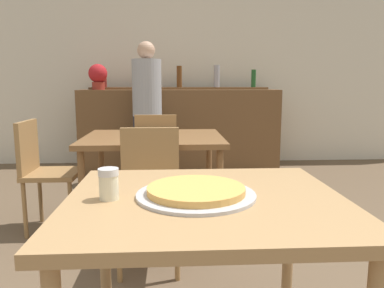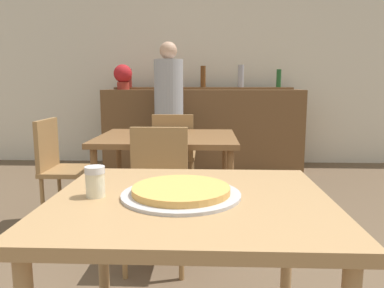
% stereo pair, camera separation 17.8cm
% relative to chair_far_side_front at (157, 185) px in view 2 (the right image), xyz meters
% --- Properties ---
extents(wall_back, '(8.00, 0.05, 2.80)m').
position_rel_chair_far_side_front_xyz_m(wall_back, '(0.26, 3.18, 0.88)').
color(wall_back, silver).
rests_on(wall_back, ground_plane).
extents(dining_table_near, '(0.98, 0.86, 0.76)m').
position_rel_chair_far_side_front_xyz_m(dining_table_near, '(0.26, -1.05, 0.16)').
color(dining_table_near, '#A87F51').
rests_on(dining_table_near, ground_plane).
extents(dining_table_far, '(1.08, 0.86, 0.75)m').
position_rel_chair_far_side_front_xyz_m(dining_table_far, '(0.00, 0.60, 0.15)').
color(dining_table_far, brown).
rests_on(dining_table_far, ground_plane).
extents(bar_counter, '(2.60, 0.56, 1.08)m').
position_rel_chair_far_side_front_xyz_m(bar_counter, '(0.26, 2.68, 0.02)').
color(bar_counter, brown).
rests_on(bar_counter, ground_plane).
extents(bar_back_shelf, '(2.39, 0.24, 0.33)m').
position_rel_chair_far_side_front_xyz_m(bar_back_shelf, '(0.24, 2.82, 0.62)').
color(bar_back_shelf, brown).
rests_on(bar_back_shelf, bar_counter).
extents(chair_far_side_front, '(0.40, 0.40, 0.87)m').
position_rel_chair_far_side_front_xyz_m(chair_far_side_front, '(0.00, 0.00, 0.00)').
color(chair_far_side_front, olive).
rests_on(chair_far_side_front, ground_plane).
extents(chair_far_side_back, '(0.40, 0.40, 0.87)m').
position_rel_chair_far_side_front_xyz_m(chair_far_side_back, '(0.00, 1.20, 0.00)').
color(chair_far_side_back, olive).
rests_on(chair_far_side_back, ground_plane).
extents(chair_far_side_left, '(0.40, 0.40, 0.87)m').
position_rel_chair_far_side_front_xyz_m(chair_far_side_left, '(-0.87, 0.60, 0.00)').
color(chair_far_side_left, olive).
rests_on(chair_far_side_left, ground_plane).
extents(pizza_tray, '(0.43, 0.43, 0.04)m').
position_rel_chair_far_side_front_xyz_m(pizza_tray, '(0.23, -1.04, 0.26)').
color(pizza_tray, '#B7B7BC').
rests_on(pizza_tray, dining_table_near).
extents(cheese_shaker, '(0.07, 0.07, 0.11)m').
position_rel_chair_far_side_front_xyz_m(cheese_shaker, '(-0.08, -1.06, 0.30)').
color(cheese_shaker, beige).
rests_on(cheese_shaker, dining_table_near).
extents(person_standing, '(0.34, 0.34, 1.63)m').
position_rel_chair_far_side_front_xyz_m(person_standing, '(-0.14, 2.10, 0.37)').
color(person_standing, '#2D2D38').
rests_on(person_standing, ground_plane).
extents(potted_plant, '(0.24, 0.24, 0.33)m').
position_rel_chair_far_side_front_xyz_m(potted_plant, '(-0.79, 2.63, 0.74)').
color(potted_plant, maroon).
rests_on(potted_plant, bar_counter).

